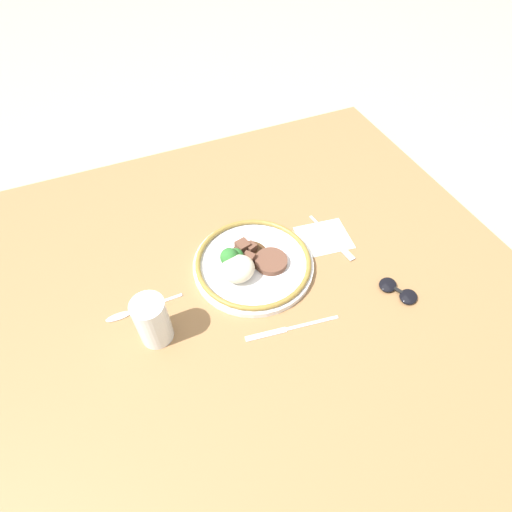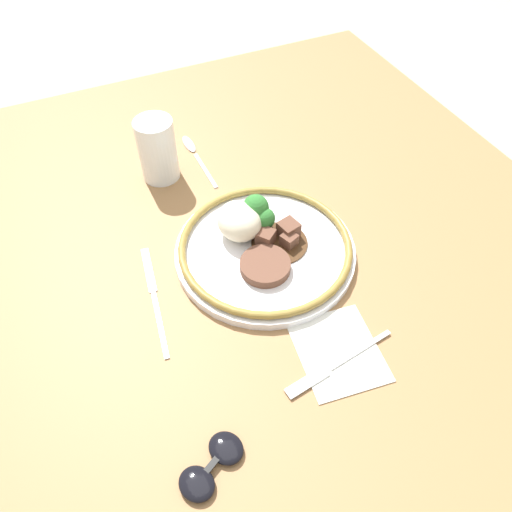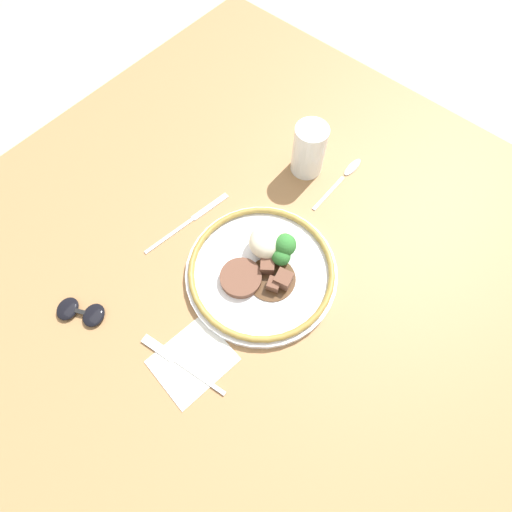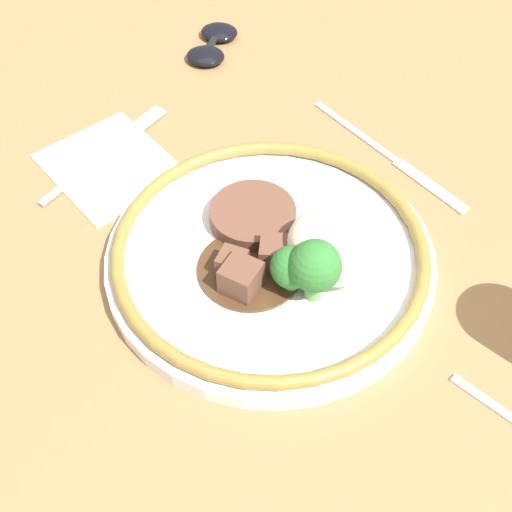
# 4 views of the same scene
# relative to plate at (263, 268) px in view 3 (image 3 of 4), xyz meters

# --- Properties ---
(ground_plane) EXTENTS (8.00, 8.00, 0.00)m
(ground_plane) POSITION_rel_plate_xyz_m (-0.01, 0.04, -0.06)
(ground_plane) COLOR tan
(dining_table) EXTENTS (1.22, 1.16, 0.04)m
(dining_table) POSITION_rel_plate_xyz_m (-0.01, 0.04, -0.04)
(dining_table) COLOR olive
(dining_table) RESTS_ON ground
(napkin) EXTENTS (0.14, 0.12, 0.00)m
(napkin) POSITION_rel_plate_xyz_m (-0.21, -0.02, -0.02)
(napkin) COLOR silver
(napkin) RESTS_ON dining_table
(plate) EXTENTS (0.29, 0.29, 0.07)m
(plate) POSITION_rel_plate_xyz_m (0.00, 0.00, 0.00)
(plate) COLOR white
(plate) RESTS_ON dining_table
(juice_glass) EXTENTS (0.07, 0.07, 0.12)m
(juice_glass) POSITION_rel_plate_xyz_m (0.25, 0.09, 0.04)
(juice_glass) COLOR orange
(juice_glass) RESTS_ON dining_table
(fork) EXTENTS (0.04, 0.17, 0.00)m
(fork) POSITION_rel_plate_xyz_m (-0.23, 0.00, -0.02)
(fork) COLOR silver
(fork) RESTS_ON napkin
(knife) EXTENTS (0.21, 0.04, 0.00)m
(knife) POSITION_rel_plate_xyz_m (-0.01, 0.18, -0.02)
(knife) COLOR silver
(knife) RESTS_ON dining_table
(spoon) EXTENTS (0.17, 0.02, 0.01)m
(spoon) POSITION_rel_plate_xyz_m (0.29, 0.01, -0.02)
(spoon) COLOR silver
(spoon) RESTS_ON dining_table
(sunglasses) EXTENTS (0.08, 0.10, 0.01)m
(sunglasses) POSITION_rel_plate_xyz_m (-0.28, 0.20, -0.01)
(sunglasses) COLOR black
(sunglasses) RESTS_ON dining_table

